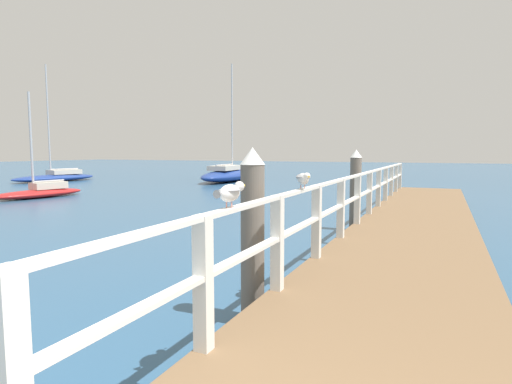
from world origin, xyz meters
TOP-DOWN VIEW (x-y plane):
  - pier_deck at (0.00, 9.30)m, footprint 2.40×18.60m
  - pier_railing at (-1.12, 9.30)m, footprint 0.12×17.12m
  - dock_piling_near at (-1.50, 4.06)m, footprint 0.29×0.29m
  - dock_piling_far at (-1.50, 10.27)m, footprint 0.29×0.29m
  - seagull_foreground at (-1.12, 2.79)m, footprint 0.18×0.48m
  - seagull_background at (-1.11, 4.78)m, footprint 0.30×0.42m
  - boat_1 at (-15.61, 12.27)m, footprint 1.79×4.21m
  - boat_2 at (-23.48, 19.70)m, footprint 2.89×5.95m
  - boat_3 at (-12.80, 24.76)m, footprint 3.05×7.98m

SIDE VIEW (x-z plane):
  - pier_deck at x=0.00m, z-range 0.00..0.48m
  - boat_1 at x=-15.61m, z-range -2.00..2.54m
  - boat_2 at x=-23.48m, z-range -3.54..4.18m
  - boat_3 at x=-12.80m, z-range -3.51..4.42m
  - dock_piling_near at x=-1.50m, z-range 0.01..2.07m
  - dock_piling_far at x=-1.50m, z-range 0.01..2.07m
  - pier_railing at x=-1.12m, z-range 0.60..1.66m
  - seagull_foreground at x=-1.12m, z-range 1.56..1.78m
  - seagull_background at x=-1.11m, z-range 1.56..1.78m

